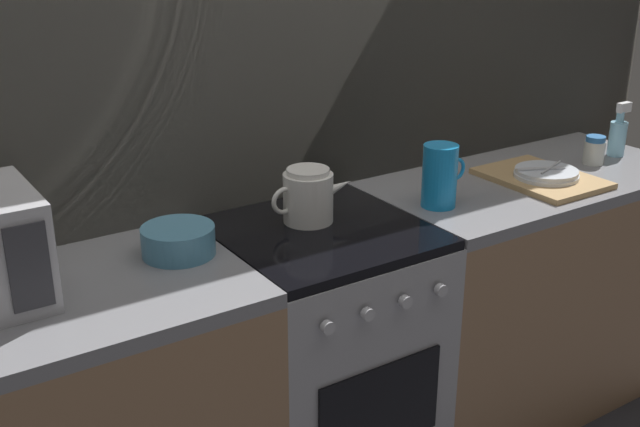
% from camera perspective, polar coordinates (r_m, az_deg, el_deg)
% --- Properties ---
extents(back_wall, '(3.60, 0.05, 2.40)m').
position_cam_1_polar(back_wall, '(2.48, -4.03, 7.69)').
color(back_wall, '#B2AD9E').
rests_on(back_wall, ground_plane).
extents(stove_unit, '(0.60, 0.63, 0.90)m').
position_cam_1_polar(stove_unit, '(2.52, 0.13, -10.67)').
color(stove_unit, '#9E9EA3').
rests_on(stove_unit, ground_plane).
extents(counter_right, '(1.20, 0.60, 0.90)m').
position_cam_1_polar(counter_right, '(3.04, 14.46, -5.38)').
color(counter_right, '#997251').
rests_on(counter_right, ground_plane).
extents(kettle, '(0.28, 0.15, 0.17)m').
position_cam_1_polar(kettle, '(2.34, -0.80, 1.30)').
color(kettle, white).
rests_on(kettle, stove_unit).
extents(mixing_bowl, '(0.20, 0.20, 0.08)m').
position_cam_1_polar(mixing_bowl, '(2.16, -10.24, -1.95)').
color(mixing_bowl, teal).
rests_on(mixing_bowl, counter_left).
extents(pitcher, '(0.16, 0.11, 0.20)m').
position_cam_1_polar(pitcher, '(2.49, 8.70, 2.73)').
color(pitcher, '#198CD8').
rests_on(pitcher, counter_right).
extents(dish_pile, '(0.30, 0.40, 0.06)m').
position_cam_1_polar(dish_pile, '(2.81, 15.88, 2.60)').
color(dish_pile, tan).
rests_on(dish_pile, counter_right).
extents(spice_jar, '(0.08, 0.08, 0.10)m').
position_cam_1_polar(spice_jar, '(3.06, 19.28, 4.35)').
color(spice_jar, silver).
rests_on(spice_jar, counter_right).
extents(spray_bottle, '(0.08, 0.06, 0.20)m').
position_cam_1_polar(spray_bottle, '(3.19, 20.83, 5.33)').
color(spray_bottle, '#8CCCE5').
rests_on(spray_bottle, counter_right).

